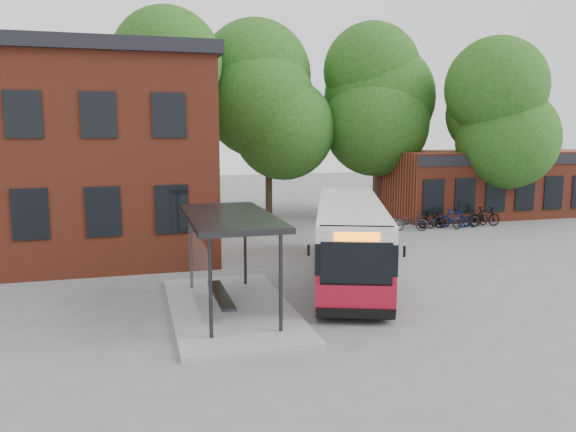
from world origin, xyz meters
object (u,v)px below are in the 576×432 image
object	(u,v)px
bicycle_0	(410,222)
bicycle_1	(429,219)
bicycle_2	(438,221)
city_bus	(349,239)
bicycle_3	(432,220)
bicycle_4	(466,219)
bicycle_7	(485,217)
bus_shelter	(230,262)
bicycle_6	(475,217)
bicycle_5	(454,218)

from	to	relation	value
bicycle_0	bicycle_1	size ratio (longest dim) A/B	1.19
bicycle_2	city_bus	bearing A→B (deg)	124.60
bicycle_3	bicycle_4	world-z (taller)	bicycle_4
bicycle_2	bicycle_7	world-z (taller)	bicycle_7
bicycle_2	bicycle_3	size ratio (longest dim) A/B	1.00
bus_shelter	bicycle_1	bearing A→B (deg)	41.22
bicycle_0	bicycle_3	xyz separation A→B (m)	(1.53, 0.39, -0.03)
city_bus	bicycle_6	world-z (taller)	city_bus
bicycle_0	bicycle_2	bearing A→B (deg)	-62.89
city_bus	bicycle_2	world-z (taller)	city_bus
bus_shelter	bicycle_6	world-z (taller)	bus_shelter
bicycle_7	bicycle_6	bearing A→B (deg)	53.52
bicycle_0	bicycle_6	xyz separation A→B (m)	(4.31, 0.54, -0.02)
bus_shelter	city_bus	xyz separation A→B (m)	(4.84, 2.81, -0.09)
bicycle_0	bicycle_3	world-z (taller)	bicycle_0
bicycle_3	bicycle_5	xyz separation A→B (m)	(1.31, -0.05, 0.05)
bicycle_4	bicycle_6	distance (m)	1.21
bicycle_1	bicycle_5	distance (m)	1.40
bicycle_2	bicycle_4	size ratio (longest dim) A/B	0.82
city_bus	bicycle_7	xyz separation A→B (m)	(11.24, 8.01, -0.81)
city_bus	bicycle_7	distance (m)	13.83
bicycle_0	bicycle_3	distance (m)	1.58
bus_shelter	bicycle_6	distance (m)	19.27
bus_shelter	bicycle_5	xyz separation A→B (m)	(14.22, 10.95, -0.94)
bicycle_0	bicycle_7	xyz separation A→B (m)	(4.69, 0.21, 0.06)
bicycle_7	bicycle_1	bearing A→B (deg)	85.58
city_bus	bicycle_0	distance (m)	10.22
city_bus	bicycle_6	xyz separation A→B (m)	(10.86, 8.34, -0.89)
bicycle_0	bicycle_3	bearing A→B (deg)	-60.27
bicycle_0	bicycle_6	distance (m)	4.34
bicycle_3	bicycle_4	size ratio (longest dim) A/B	0.82
bicycle_3	bicycle_5	world-z (taller)	bicycle_5
bicycle_4	bicycle_5	bearing A→B (deg)	31.04
city_bus	bicycle_5	xyz separation A→B (m)	(9.39, 8.15, -0.85)
bicycle_2	bicycle_3	xyz separation A→B (m)	(-0.39, -0.01, 0.06)
bicycle_1	bicycle_3	bearing A→B (deg)	173.52
bicycle_2	bicycle_7	bearing A→B (deg)	-103.32
bicycle_7	bicycle_0	bearing A→B (deg)	96.08
city_bus	bicycle_2	distance (m)	11.83
city_bus	bicycle_5	size ratio (longest dim) A/B	6.27
city_bus	bicycle_4	distance (m)	12.52
city_bus	bicycle_5	bearing A→B (deg)	60.71
bicycle_0	bicycle_5	xyz separation A→B (m)	(2.84, 0.34, 0.02)
bicycle_1	bicycle_3	xyz separation A→B (m)	(0.05, -0.27, -0.01)
bicycle_3	bus_shelter	bearing A→B (deg)	142.77
bicycle_2	bicycle_3	world-z (taller)	bicycle_3
bicycle_6	bicycle_5	bearing A→B (deg)	88.36
bicycle_4	bus_shelter	bearing A→B (deg)	111.99
bicycle_5	bicycle_7	bearing A→B (deg)	-74.66
bicycle_3	bicycle_7	xyz separation A→B (m)	(3.16, -0.18, 0.09)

